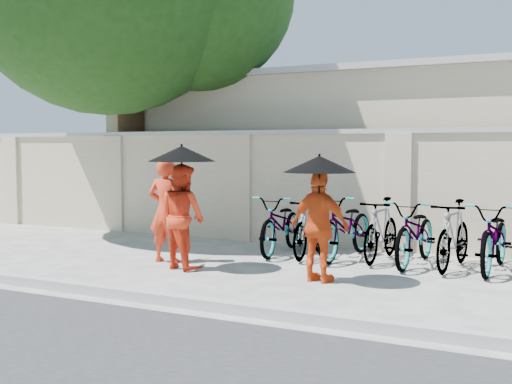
% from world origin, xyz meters
% --- Properties ---
extents(ground, '(80.00, 80.00, 0.00)m').
position_xyz_m(ground, '(0.00, 0.00, 0.00)').
color(ground, beige).
extents(kerb, '(40.00, 0.16, 0.12)m').
position_xyz_m(kerb, '(0.00, -1.70, 0.06)').
color(kerb, '#A0A0A0').
rests_on(kerb, ground).
extents(compound_wall, '(20.00, 0.30, 2.00)m').
position_xyz_m(compound_wall, '(1.00, 3.20, 1.00)').
color(compound_wall, beige).
rests_on(compound_wall, ground).
extents(building_behind, '(14.00, 6.00, 3.20)m').
position_xyz_m(building_behind, '(2.00, 7.00, 1.60)').
color(building_behind, '#BEB49D').
rests_on(building_behind, ground).
extents(monk_left, '(0.63, 0.45, 1.61)m').
position_xyz_m(monk_left, '(-0.94, 0.53, 0.80)').
color(monk_left, red).
rests_on(monk_left, ground).
extents(monk_center, '(0.89, 0.78, 1.53)m').
position_xyz_m(monk_center, '(-0.43, 0.20, 0.76)').
color(monk_center, red).
rests_on(monk_center, ground).
extents(parasol_center, '(0.98, 0.98, 0.92)m').
position_xyz_m(parasol_center, '(-0.38, 0.12, 1.67)').
color(parasol_center, black).
rests_on(parasol_center, ground).
extents(monk_right, '(0.91, 0.52, 1.46)m').
position_xyz_m(monk_right, '(1.70, 0.21, 0.73)').
color(monk_right, '#D44715').
rests_on(monk_right, ground).
extents(parasol_right, '(0.94, 0.94, 0.83)m').
position_xyz_m(parasol_right, '(1.72, 0.13, 1.55)').
color(parasol_right, black).
rests_on(parasol_right, ground).
extents(bike_0, '(0.84, 1.92, 0.98)m').
position_xyz_m(bike_0, '(0.31, 2.05, 0.49)').
color(bike_0, '#9F9F9F').
rests_on(bike_0, ground).
extents(bike_1, '(0.56, 1.64, 0.97)m').
position_xyz_m(bike_1, '(0.87, 1.94, 0.48)').
color(bike_1, '#9F9F9F').
rests_on(bike_1, ground).
extents(bike_2, '(0.82, 2.00, 1.03)m').
position_xyz_m(bike_2, '(1.43, 2.08, 0.51)').
color(bike_2, '#9F9F9F').
rests_on(bike_2, ground).
extents(bike_3, '(0.50, 1.65, 0.98)m').
position_xyz_m(bike_3, '(1.99, 2.09, 0.49)').
color(bike_3, '#9F9F9F').
rests_on(bike_3, ground).
extents(bike_4, '(0.73, 1.91, 0.99)m').
position_xyz_m(bike_4, '(2.55, 1.99, 0.49)').
color(bike_4, '#9F9F9F').
rests_on(bike_4, ground).
extents(bike_5, '(0.61, 1.71, 1.01)m').
position_xyz_m(bike_5, '(3.11, 1.89, 0.50)').
color(bike_5, '#9F9F9F').
rests_on(bike_5, ground).
extents(bike_6, '(0.73, 1.92, 0.99)m').
position_xyz_m(bike_6, '(3.67, 2.00, 0.50)').
color(bike_6, '#9F9F9F').
rests_on(bike_6, ground).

